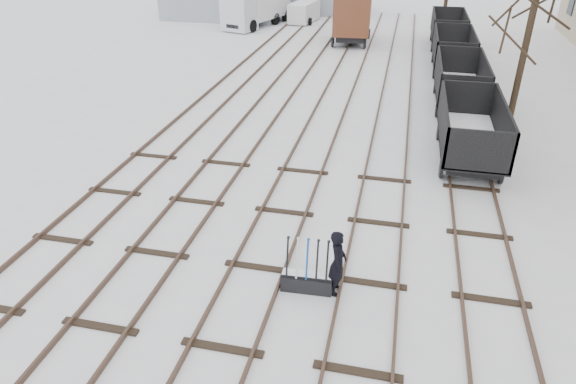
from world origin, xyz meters
name	(u,v)px	position (x,y,z in m)	size (l,w,h in m)	color
ground	(259,268)	(0.00, 0.00, 0.00)	(120.00, 120.00, 0.00)	white
tracks	(333,103)	(0.00, 13.67, 0.07)	(13.90, 52.00, 0.16)	black
ground_frame	(307,281)	(1.43, -0.59, 0.28)	(1.32, 0.48, 1.49)	black
worker	(338,263)	(2.18, -0.49, 0.90)	(0.65, 0.43, 1.80)	black
freight_wagon_a	(469,138)	(6.00, 8.49, 0.88)	(2.24, 5.61, 2.29)	black
freight_wagon_b	(459,88)	(6.00, 14.89, 0.88)	(2.24, 5.61, 2.29)	black
freight_wagon_c	(452,56)	(6.00, 21.29, 0.88)	(2.24, 5.61, 2.29)	black
freight_wagon_d	(448,34)	(6.00, 27.69, 0.88)	(2.24, 5.61, 2.29)	black
box_van_wagon	(353,10)	(-0.70, 27.44, 2.29)	(3.04, 5.31, 3.93)	black
lorry	(258,4)	(-9.04, 31.95, 1.73)	(3.84, 7.73, 3.36)	black
panel_van	(304,12)	(-5.59, 34.26, 0.87)	(2.20, 4.01, 1.68)	silver
tree_near	(522,61)	(8.26, 13.26, 2.77)	(0.30, 0.30, 5.55)	black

